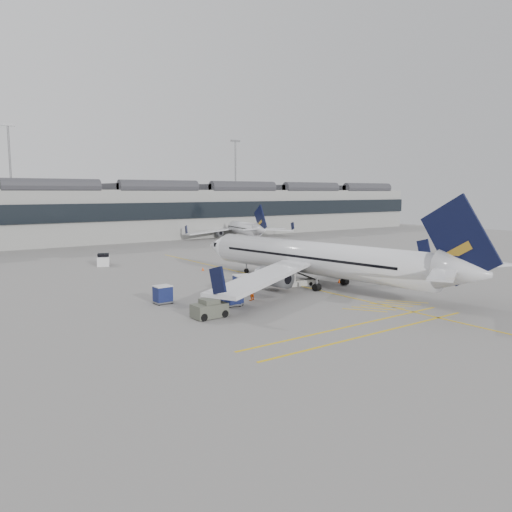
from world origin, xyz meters
TOP-DOWN VIEW (x-y plane):
  - ground at (0.00, 0.00)m, footprint 220.00×220.00m
  - terminal at (0.00, 71.93)m, footprint 200.00×20.45m
  - light_masts at (-1.67, 86.00)m, footprint 113.00×0.60m
  - apron_markings at (10.00, 10.00)m, footprint 0.25×60.00m
  - airliner_main at (11.73, 4.12)m, footprint 35.69×39.23m
  - airliner_far at (38.02, 59.77)m, footprint 26.94×29.68m
  - belt_loader at (9.86, 5.68)m, footprint 4.46×2.01m
  - baggage_cart_a at (2.33, 5.58)m, footprint 2.14×1.88m
  - baggage_cart_b at (-1.64, 1.53)m, footprint 1.96×1.68m
  - baggage_cart_c at (-1.71, 1.56)m, footprint 2.18×2.03m
  - baggage_cart_d at (-6.52, 6.16)m, footprint 1.69×1.40m
  - ramp_agent_a at (8.10, 6.16)m, footprint 0.80×0.64m
  - ramp_agent_b at (1.09, 2.42)m, footprint 1.03×0.93m
  - pushback_tug at (-5.63, -1.03)m, footprint 2.91×1.84m
  - safety_cone_nose at (6.58, 21.32)m, footprint 0.35×0.35m
  - safety_cone_engine at (15.04, 4.10)m, footprint 0.36×0.36m
  - service_van_mid at (-2.58, 34.10)m, footprint 2.76×3.70m
  - service_van_right at (25.85, 38.01)m, footprint 3.53×2.00m

SIDE VIEW (x-z plane):
  - ground at x=0.00m, z-range 0.00..0.00m
  - apron_markings at x=10.00m, z-range 0.00..0.01m
  - safety_cone_nose at x=6.58m, z-range 0.00..0.49m
  - safety_cone_engine at x=15.04m, z-range 0.00..0.49m
  - belt_loader at x=9.86m, z-range -0.37..1.41m
  - pushback_tug at x=-5.63m, z-range -0.09..1.52m
  - service_van_mid at x=-2.58m, z-range -0.09..1.62m
  - service_van_right at x=25.85m, z-range -0.09..1.65m
  - ramp_agent_b at x=1.09m, z-range 0.00..1.74m
  - baggage_cart_d at x=-6.52m, z-range 0.06..1.81m
  - ramp_agent_a at x=8.10m, z-range 0.00..1.90m
  - baggage_cart_c at x=-1.71m, z-range 0.07..1.91m
  - baggage_cart_b at x=-1.64m, z-range 0.07..1.96m
  - baggage_cart_a at x=2.33m, z-range 0.07..2.05m
  - airliner_far at x=38.02m, z-range -1.64..6.31m
  - airliner_main at x=11.73m, z-range -2.16..8.30m
  - terminal at x=0.00m, z-range -0.06..12.34m
  - light_masts at x=-1.67m, z-range 1.77..27.22m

